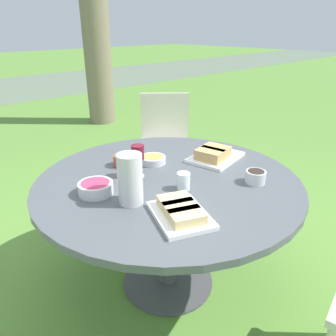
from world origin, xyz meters
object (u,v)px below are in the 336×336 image
Objects in this scene: dining_table at (168,194)px; water_pitcher at (130,179)px; handbag at (95,185)px; chair_near_left at (165,136)px; wine_glass at (138,154)px.

water_pitcher is (-0.30, -0.07, 0.21)m from dining_table.
water_pitcher reaches higher than handbag.
chair_near_left is 1.57m from water_pitcher.
wine_glass is at bearing 126.93° from dining_table.
chair_near_left is at bearing 40.97° from water_pitcher.
dining_table is 1.34m from handbag.
chair_near_left is 2.42× the size of handbag.
water_pitcher is at bearing -167.22° from dining_table.
dining_table is 0.37m from water_pitcher.
wine_glass is (-0.10, 0.13, 0.22)m from dining_table.
chair_near_left is 5.04× the size of wine_glass.
dining_table is 0.27m from wine_glass.
wine_glass is at bearing -108.23° from handbag.
wine_glass is (-0.96, -0.81, 0.31)m from chair_near_left.
wine_glass reaches higher than handbag.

